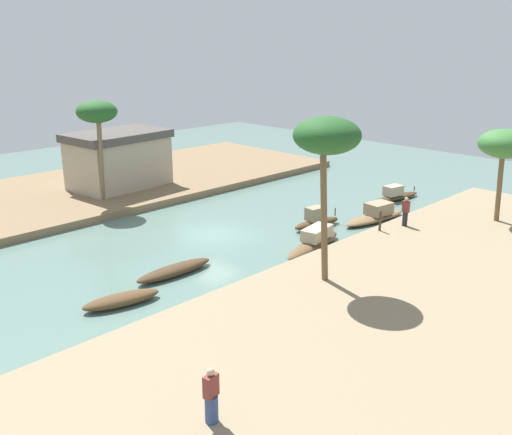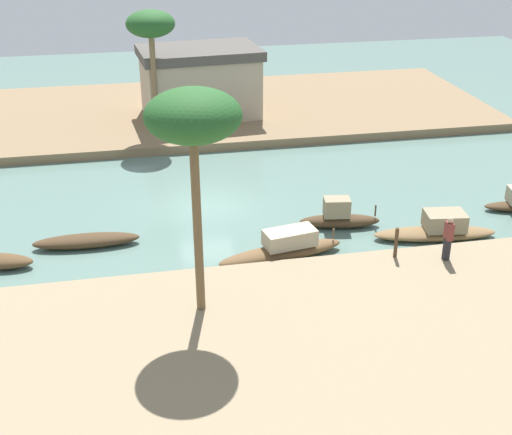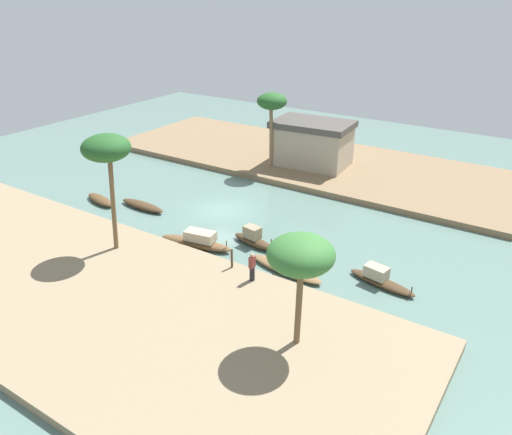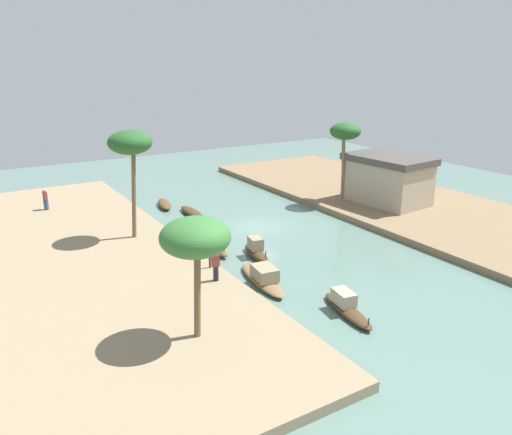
{
  "view_description": "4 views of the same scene",
  "coord_description": "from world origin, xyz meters",
  "views": [
    {
      "loc": [
        -20.62,
        -24.11,
        11.08
      ],
      "look_at": [
        1.67,
        -1.85,
        1.09
      ],
      "focal_mm": 39.8,
      "sensor_mm": 36.0,
      "label": 1
    },
    {
      "loc": [
        -3.5,
        -29.16,
        13.32
      ],
      "look_at": [
        1.57,
        -3.84,
        0.95
      ],
      "focal_mm": 49.05,
      "sensor_mm": 36.0,
      "label": 2
    },
    {
      "loc": [
        22.08,
        -28.7,
        16.09
      ],
      "look_at": [
        4.26,
        -1.66,
        1.08
      ],
      "focal_mm": 35.89,
      "sensor_mm": 36.0,
      "label": 3
    },
    {
      "loc": [
        31.29,
        -19.47,
        12.38
      ],
      "look_at": [
        1.12,
        -0.95,
        1.19
      ],
      "focal_mm": 35.22,
      "sensor_mm": 36.0,
      "label": 4
    }
  ],
  "objects": [
    {
      "name": "riverbank_right",
      "position": [
        0.0,
        13.71,
        0.25
      ],
      "size": [
        39.36,
        13.98,
        0.49
      ],
      "primitive_type": "cube",
      "color": "#846B4C",
      "rests_on": "ground"
    },
    {
      "name": "palm_tree_left_far",
      "position": [
        12.91,
        -11.21,
        5.13
      ],
      "size": [
        3.07,
        3.07,
        5.55
      ],
      "color": "brown",
      "rests_on": "riverbank_left"
    },
    {
      "name": "riverbank_left",
      "position": [
        0.0,
        -13.71,
        0.25
      ],
      "size": [
        39.36,
        13.98,
        0.49
      ],
      "primitive_type": "cube",
      "color": "#937F60",
      "rests_on": "ground"
    },
    {
      "name": "person_by_mooring",
      "position": [
        8.08,
        -7.86,
        1.32
      ],
      "size": [
        0.3,
        0.41,
        1.75
      ],
      "rotation": [
        0.0,
        0.0,
        1.57
      ],
      "color": "#232328",
      "rests_on": "riverbank_left"
    },
    {
      "name": "sampan_midstream",
      "position": [
        5.26,
        -3.47,
        0.45
      ],
      "size": [
        3.53,
        1.42,
        1.32
      ],
      "rotation": [
        0.0,
        0.0,
        -0.16
      ],
      "color": "#47331E",
      "rests_on": "river_water"
    },
    {
      "name": "palm_tree_right_tall",
      "position": [
        -1.53,
        9.68,
        6.33
      ],
      "size": [
        2.67,
        2.67,
        6.74
      ],
      "color": "#7F6647",
      "rests_on": "riverbank_right"
    },
    {
      "name": "sampan_downstream_large",
      "position": [
        14.12,
        -3.53,
        0.38
      ],
      "size": [
        4.31,
        1.68,
        1.09
      ],
      "rotation": [
        0.0,
        0.0,
        -0.18
      ],
      "color": "#47331E",
      "rests_on": "river_water"
    },
    {
      "name": "sampan_near_left_bank",
      "position": [
        8.97,
        -5.3,
        0.41
      ],
      "size": [
        5.23,
        1.88,
        1.16
      ],
      "rotation": [
        0.0,
        0.0,
        -0.13
      ],
      "color": "brown",
      "rests_on": "river_water"
    },
    {
      "name": "sampan_upstream_small",
      "position": [
        -8.94,
        -4.2,
        0.26
      ],
      "size": [
        3.57,
        1.78,
        0.52
      ],
      "rotation": [
        0.0,
        0.0,
        -0.23
      ],
      "color": "brown",
      "rests_on": "river_water"
    },
    {
      "name": "mooring_post",
      "position": [
        6.26,
        -7.32,
        1.1
      ],
      "size": [
        0.14,
        0.14,
        1.21
      ],
      "primitive_type": "cylinder",
      "color": "#4C3823",
      "rests_on": "riverbank_left"
    },
    {
      "name": "riverside_building",
      "position": [
        1.33,
        12.16,
        2.56
      ],
      "size": [
        7.41,
        5.19,
        4.09
      ],
      "rotation": [
        0.0,
        0.0,
        0.09
      ],
      "color": "tan",
      "rests_on": "riverbank_right"
    },
    {
      "name": "sampan_open_hull",
      "position": [
        -5.31,
        -3.18,
        0.25
      ],
      "size": [
        4.3,
        1.14,
        0.5
      ],
      "rotation": [
        0.0,
        0.0,
        -0.03
      ],
      "color": "#47331E",
      "rests_on": "river_water"
    },
    {
      "name": "river_water",
      "position": [
        0.0,
        0.0,
        0.0
      ],
      "size": [
        66.77,
        66.77,
        0.0
      ],
      "primitive_type": "plane",
      "color": "slate",
      "rests_on": "ground"
    },
    {
      "name": "palm_tree_left_near",
      "position": [
        -1.41,
        -9.22,
        6.99
      ],
      "size": [
        2.95,
        2.95,
        7.44
      ],
      "color": "brown",
      "rests_on": "riverbank_left"
    },
    {
      "name": "sampan_foreground",
      "position": [
        2.29,
        -5.76,
        0.45
      ],
      "size": [
        5.27,
        1.99,
        1.2
      ],
      "rotation": [
        0.0,
        0.0,
        0.18
      ],
      "color": "brown",
      "rests_on": "river_water"
    }
  ]
}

